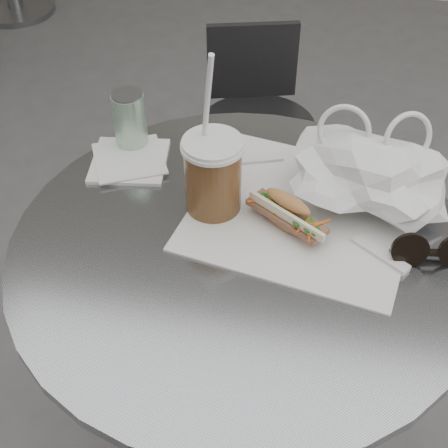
% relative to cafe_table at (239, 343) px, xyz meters
% --- Properties ---
extents(cafe_table, '(0.76, 0.76, 0.74)m').
position_rel_cafe_table_xyz_m(cafe_table, '(0.00, 0.00, 0.00)').
color(cafe_table, slate).
rests_on(cafe_table, ground).
extents(chair_far, '(0.35, 0.38, 0.65)m').
position_rel_cafe_table_xyz_m(chair_far, '(-0.10, 0.84, -0.17)').
color(chair_far, '#2A2A2C').
rests_on(chair_far, ground).
extents(sandwich_paper, '(0.42, 0.40, 0.00)m').
position_rel_cafe_table_xyz_m(sandwich_paper, '(0.09, 0.09, 0.28)').
color(sandwich_paper, white).
rests_on(sandwich_paper, cafe_table).
extents(banh_mi, '(0.18, 0.16, 0.06)m').
position_rel_cafe_table_xyz_m(banh_mi, '(0.07, 0.05, 0.31)').
color(banh_mi, '#BC7947').
rests_on(banh_mi, sandwich_paper).
extents(iced_coffee, '(0.10, 0.10, 0.30)m').
position_rel_cafe_table_xyz_m(iced_coffee, '(-0.06, 0.07, 0.35)').
color(iced_coffee, brown).
rests_on(iced_coffee, cafe_table).
extents(sunglasses, '(0.13, 0.05, 0.06)m').
position_rel_cafe_table_xyz_m(sunglasses, '(0.30, 0.02, 0.30)').
color(sunglasses, black).
rests_on(sunglasses, cafe_table).
extents(plastic_bag, '(0.28, 0.24, 0.13)m').
position_rel_cafe_table_xyz_m(plastic_bag, '(0.19, 0.14, 0.34)').
color(plastic_bag, white).
rests_on(plastic_bag, cafe_table).
extents(napkin_stack, '(0.17, 0.17, 0.01)m').
position_rel_cafe_table_xyz_m(napkin_stack, '(-0.24, 0.17, 0.28)').
color(napkin_stack, white).
rests_on(napkin_stack, cafe_table).
extents(drink_can, '(0.06, 0.06, 0.12)m').
position_rel_cafe_table_xyz_m(drink_can, '(-0.25, 0.22, 0.33)').
color(drink_can, '#579561').
rests_on(drink_can, cafe_table).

